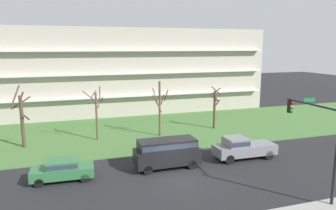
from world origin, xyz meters
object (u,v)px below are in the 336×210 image
tree_center (160,107)px  tree_right (215,107)px  pickup_gray_center_left (242,147)px  sedan_green_near_left (63,169)px  tree_far_left (22,118)px  van_black_center_right (167,151)px  tree_left (96,112)px  traffic_signal_mast (318,132)px

tree_center → tree_right: size_ratio=1.17×
tree_center → pickup_gray_center_left: bearing=-61.5°
sedan_green_near_left → tree_far_left: bearing=-66.0°
pickup_gray_center_left → tree_center: bearing=-60.4°
tree_center → van_black_center_right: bearing=-102.9°
sedan_green_near_left → pickup_gray_center_left: 14.82m
tree_far_left → tree_center: size_ratio=1.00×
pickup_gray_center_left → van_black_center_right: size_ratio=1.05×
tree_right → sedan_green_near_left: tree_right is taller
tree_far_left → van_black_center_right: 14.88m
tree_far_left → sedan_green_near_left: size_ratio=1.34×
tree_center → van_black_center_right: (-2.04, -8.87, -1.84)m
tree_left → pickup_gray_center_left: bearing=-39.4°
tree_right → sedan_green_near_left: bearing=-149.7°
tree_center → traffic_signal_mast: size_ratio=0.95×
tree_center → traffic_signal_mast: traffic_signal_mast is taller
tree_center → sedan_green_near_left: bearing=-138.5°
tree_center → sedan_green_near_left: tree_center is taller
traffic_signal_mast → tree_right: bearing=85.3°
pickup_gray_center_left → van_black_center_right: bearing=1.2°
traffic_signal_mast → van_black_center_right: bearing=135.3°
tree_far_left → tree_left: size_ratio=1.05×
van_black_center_right → traffic_signal_mast: size_ratio=0.82×
tree_center → tree_right: (7.05, 1.09, -0.62)m
pickup_gray_center_left → traffic_signal_mast: size_ratio=0.86×
tree_center → pickup_gray_center_left: (4.81, -8.87, -2.22)m
tree_far_left → pickup_gray_center_left: size_ratio=1.11×
tree_left → pickup_gray_center_left: (11.42, -9.38, -1.98)m
van_black_center_right → tree_far_left: bearing=-38.8°
van_black_center_right → sedan_green_near_left: bearing=-0.1°
pickup_gray_center_left → tree_left: bearing=-38.2°
tree_far_left → traffic_signal_mast: traffic_signal_mast is taller
tree_left → tree_center: 6.63m
tree_left → traffic_signal_mast: bearing=-54.2°
tree_far_left → van_black_center_right: (11.56, -9.25, -1.52)m
traffic_signal_mast → tree_left: bearing=125.8°
sedan_green_near_left → pickup_gray_center_left: bearing=-177.1°
tree_left → sedan_green_near_left: bearing=-109.9°
tree_left → traffic_signal_mast: 20.91m
tree_left → tree_center: tree_center is taller
tree_right → sedan_green_near_left: (-17.06, -9.97, -1.74)m
tree_far_left → van_black_center_right: tree_far_left is taller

